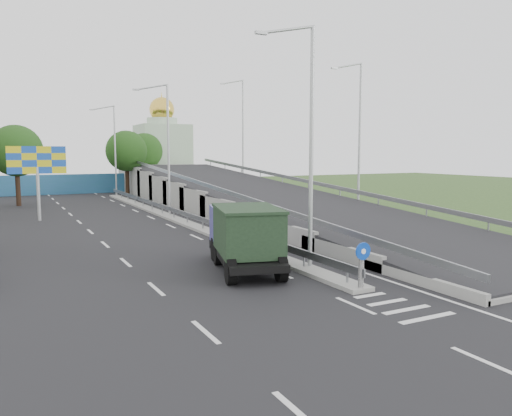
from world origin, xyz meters
TOP-DOWN VIEW (x-y plane):
  - ground at (0.00, 0.00)m, footprint 160.00×160.00m
  - road_surface at (-3.00, 20.00)m, footprint 26.00×90.00m
  - median at (0.00, 24.00)m, footprint 1.00×44.00m
  - overpass_ramp at (7.50, 24.00)m, footprint 10.00×50.00m
  - median_guardrail at (0.00, 24.00)m, footprint 0.09×44.00m
  - sign_bollard at (0.00, 2.17)m, footprint 0.64×0.23m
  - lamp_post_near at (0.11, 6.00)m, footprint 2.74×0.18m
  - lamp_post_mid at (0.11, 26.00)m, footprint 2.74×0.18m
  - lamp_post_far at (0.11, 46.00)m, footprint 2.74×0.18m
  - blue_wall at (-4.00, 52.00)m, footprint 30.00×0.50m
  - church at (10.00, 60.00)m, footprint 7.00×7.00m
  - billboard at (-9.00, 28.00)m, footprint 4.00×0.24m
  - tree_left_mid at (-10.00, 40.00)m, footprint 4.80×4.80m
  - tree_median_far at (2.00, 48.00)m, footprint 4.80×4.80m
  - tree_ramp_far at (6.00, 55.00)m, footprint 4.80×4.80m
  - dump_truck at (-2.15, 7.47)m, footprint 3.87×6.75m

SIDE VIEW (x-z plane):
  - ground at x=0.00m, z-range 0.00..0.00m
  - road_surface at x=-3.00m, z-range -0.02..0.02m
  - median at x=0.00m, z-range 0.00..0.20m
  - median_guardrail at x=0.00m, z-range 0.39..1.10m
  - sign_bollard at x=0.00m, z-range 0.20..1.87m
  - blue_wall at x=-4.00m, z-range 0.00..2.40m
  - dump_truck at x=-2.15m, z-range 0.15..2.96m
  - overpass_ramp at x=7.50m, z-range 0.00..3.50m
  - billboard at x=-9.00m, z-range 1.44..6.94m
  - tree_left_mid at x=-10.00m, z-range 1.38..8.98m
  - tree_median_far at x=2.00m, z-range 1.38..8.98m
  - tree_ramp_far at x=6.00m, z-range 1.38..8.98m
  - church at x=10.00m, z-range -1.59..12.21m
  - lamp_post_near at x=0.11m, z-range 0.77..10.85m
  - lamp_post_mid at x=0.11m, z-range 0.77..10.85m
  - lamp_post_far at x=0.11m, z-range 0.77..10.85m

